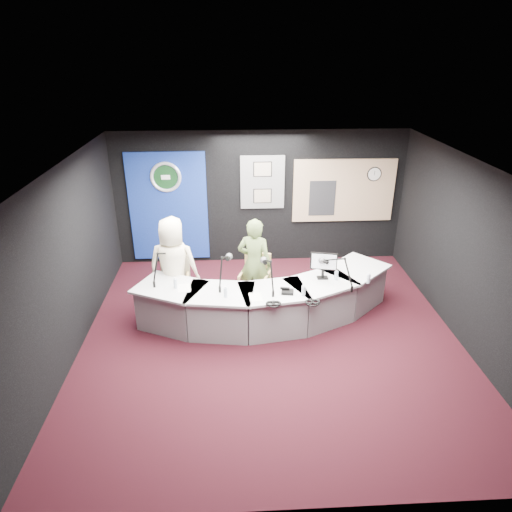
{
  "coord_description": "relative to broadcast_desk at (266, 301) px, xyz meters",
  "views": [
    {
      "loc": [
        -0.57,
        -6.1,
        4.31
      ],
      "look_at": [
        -0.2,
        0.8,
        1.1
      ],
      "focal_mm": 32.0,
      "sensor_mm": 36.0,
      "label": 1
    }
  ],
  "objects": [
    {
      "name": "boom_mic_a",
      "position": [
        -1.69,
        0.18,
        0.68
      ],
      "size": [
        0.38,
        0.69,
        0.6
      ],
      "primitive_type": null,
      "color": "black",
      "rests_on": "broadcast_desk"
    },
    {
      "name": "framed_photo_lower",
      "position": [
        0.1,
        2.39,
        1.09
      ],
      "size": [
        0.34,
        0.02,
        0.27
      ],
      "primitive_type": "cube",
      "color": "gray",
      "rests_on": "pinboard"
    },
    {
      "name": "person_woman",
      "position": [
        -0.16,
        0.5,
        0.46
      ],
      "size": [
        0.71,
        0.58,
        1.67
      ],
      "primitive_type": "imported",
      "rotation": [
        0.0,
        0.0,
        2.8
      ],
      "color": "#576D39",
      "rests_on": "ground"
    },
    {
      "name": "equipment_rack",
      "position": [
        1.35,
        2.39,
        1.03
      ],
      "size": [
        0.55,
        0.02,
        0.75
      ],
      "primitive_type": "cube",
      "color": "black",
      "rests_on": "booth_window_frame"
    },
    {
      "name": "computer_monitor",
      "position": [
        0.96,
        0.06,
        0.7
      ],
      "size": [
        0.39,
        0.11,
        0.27
      ],
      "primitive_type": "cube",
      "rotation": [
        0.0,
        0.0,
        -0.22
      ],
      "color": "black",
      "rests_on": "broadcast_desk"
    },
    {
      "name": "notepad",
      "position": [
        -0.2,
        -0.52,
        0.38
      ],
      "size": [
        0.21,
        0.29,
        0.0
      ],
      "primitive_type": "cube",
      "rotation": [
        0.0,
        0.0,
        0.08
      ],
      "color": "white",
      "rests_on": "broadcast_desk"
    },
    {
      "name": "water_bottles",
      "position": [
        0.1,
        -0.25,
        0.46
      ],
      "size": [
        3.21,
        0.55,
        0.18
      ],
      "primitive_type": null,
      "color": "silver",
      "rests_on": "broadcast_desk"
    },
    {
      "name": "headphones_far",
      "position": [
        0.06,
        -0.75,
        0.39
      ],
      "size": [
        0.22,
        0.22,
        0.04
      ],
      "primitive_type": "torus",
      "color": "black",
      "rests_on": "broadcast_desk"
    },
    {
      "name": "draped_jacket",
      "position": [
        -1.56,
        0.67,
        0.24
      ],
      "size": [
        0.51,
        0.14,
        0.7
      ],
      "primitive_type": "cube",
      "rotation": [
        0.0,
        0.0,
        0.08
      ],
      "color": "slate",
      "rests_on": "armchair_left"
    },
    {
      "name": "ground",
      "position": [
        0.05,
        -0.55,
        -0.38
      ],
      "size": [
        6.0,
        6.0,
        0.0
      ],
      "primitive_type": "plane",
      "color": "black",
      "rests_on": "ground"
    },
    {
      "name": "armchair_left",
      "position": [
        -1.56,
        0.42,
        0.07
      ],
      "size": [
        0.53,
        0.53,
        0.89
      ],
      "primitive_type": null,
      "rotation": [
        0.0,
        0.0,
        0.08
      ],
      "color": "tan",
      "rests_on": "ground"
    },
    {
      "name": "ceiling",
      "position": [
        0.05,
        -0.55,
        2.42
      ],
      "size": [
        6.0,
        6.0,
        0.02
      ],
      "primitive_type": "cube",
      "color": "silver",
      "rests_on": "ground"
    },
    {
      "name": "headphones_near",
      "position": [
        0.66,
        -0.74,
        0.39
      ],
      "size": [
        0.24,
        0.24,
        0.04
      ],
      "primitive_type": "torus",
      "color": "black",
      "rests_on": "broadcast_desk"
    },
    {
      "name": "wall_back",
      "position": [
        0.05,
        2.45,
        1.02
      ],
      "size": [
        6.0,
        0.02,
        2.8
      ],
      "primitive_type": "cube",
      "color": "black",
      "rests_on": "ground"
    },
    {
      "name": "wall_left",
      "position": [
        -2.95,
        -0.55,
        1.02
      ],
      "size": [
        0.02,
        6.0,
        2.8
      ],
      "primitive_type": "cube",
      "color": "black",
      "rests_on": "ground"
    },
    {
      "name": "agency_seal",
      "position": [
        -1.85,
        2.38,
        1.52
      ],
      "size": [
        0.63,
        0.07,
        0.63
      ],
      "primitive_type": "torus",
      "rotation": [
        1.57,
        0.0,
        0.0
      ],
      "color": "silver",
      "rests_on": "backdrop_panel"
    },
    {
      "name": "framed_photo_upper",
      "position": [
        0.1,
        2.39,
        1.65
      ],
      "size": [
        0.34,
        0.02,
        0.27
      ],
      "primitive_type": "cube",
      "color": "gray",
      "rests_on": "pinboard"
    },
    {
      "name": "wall_front",
      "position": [
        0.05,
        -3.55,
        1.02
      ],
      "size": [
        6.0,
        0.02,
        2.8
      ],
      "primitive_type": "cube",
      "color": "black",
      "rests_on": "ground"
    },
    {
      "name": "booth_window_frame",
      "position": [
        1.8,
        2.42,
        1.18
      ],
      "size": [
        2.12,
        0.06,
        1.32
      ],
      "primitive_type": "cube",
      "color": "tan",
      "rests_on": "wall_back"
    },
    {
      "name": "wall_clock",
      "position": [
        2.4,
        2.39,
        1.52
      ],
      "size": [
        0.28,
        0.01,
        0.28
      ],
      "primitive_type": "cylinder",
      "rotation": [
        1.57,
        0.0,
        0.0
      ],
      "color": "white",
      "rests_on": "booth_window_frame"
    },
    {
      "name": "boom_mic_b",
      "position": [
        -0.68,
        -0.03,
        0.68
      ],
      "size": [
        0.27,
        0.72,
        0.6
      ],
      "primitive_type": null,
      "color": "black",
      "rests_on": "broadcast_desk"
    },
    {
      "name": "boom_mic_d",
      "position": [
        1.13,
        -0.19,
        0.68
      ],
      "size": [
        0.53,
        0.59,
        0.6
      ],
      "primitive_type": null,
      "color": "black",
      "rests_on": "broadcast_desk"
    },
    {
      "name": "booth_glow",
      "position": [
        1.8,
        2.41,
        1.18
      ],
      "size": [
        2.0,
        0.02,
        1.2
      ],
      "primitive_type": "cube",
      "color": "beige",
      "rests_on": "booth_window_frame"
    },
    {
      "name": "person_man",
      "position": [
        -1.56,
        0.42,
        0.49
      ],
      "size": [
        0.89,
        0.62,
        1.74
      ],
      "primitive_type": "imported",
      "rotation": [
        0.0,
        0.0,
        3.06
      ],
      "color": "#F7EAC5",
      "rests_on": "ground"
    },
    {
      "name": "armchair_right",
      "position": [
        -0.16,
        0.5,
        0.09
      ],
      "size": [
        0.66,
        0.66,
        0.92
      ],
      "primitive_type": null,
      "rotation": [
        0.0,
        0.0,
        -0.32
      ],
      "color": "tan",
      "rests_on": "ground"
    },
    {
      "name": "wall_right",
      "position": [
        3.05,
        -0.55,
        1.02
      ],
      "size": [
        0.02,
        6.0,
        2.8
      ],
      "primitive_type": "cube",
      "color": "black",
      "rests_on": "ground"
    },
    {
      "name": "broadcast_desk",
      "position": [
        0.0,
        0.0,
        0.0
      ],
      "size": [
        4.5,
        1.9,
        0.75
      ],
      "primitive_type": null,
      "color": "silver",
      "rests_on": "ground"
    },
    {
      "name": "desk_phone",
      "position": [
        0.31,
        -0.41,
        0.4
      ],
      "size": [
        0.21,
        0.18,
        0.05
      ],
      "primitive_type": "cube",
      "rotation": [
        0.0,
        0.0,
        -0.17
      ],
      "color": "black",
      "rests_on": "broadcast_desk"
    },
    {
      "name": "paper_stack",
      "position": [
        -1.33,
        -0.16,
        0.38
      ],
      "size": [
        0.23,
        0.31,
        0.0
      ],
      "primitive_type": "cube",
      "rotation": [
        0.0,
        0.0,
        0.11
      ],
      "color": "white",
      "rests_on": "broadcast_desk"
    },
    {
      "name": "pinboard",
      "position": [
        0.1,
        2.42,
        1.38
      ],
      "size": [
        0.9,
        0.04,
        1.1
      ],
      "primitive_type": "cube",
      "color": "slate",
      "rests_on": "wall_back"
    },
    {
      "name": "seal_center",
      "position": [
        -1.85,
        2.38,
        1.52
      ],
      "size": [
        0.48,
        0.01,
        0.48
      ],
      "primitive_type": "cylinder",
      "rotation": [
        1.57,
        0.0,
        0.0
      ],
      "color": "#0E3315",
      "rests_on": "backdrop_panel"
    },
    {
      "name": "boom_mic_c",
      "position": [
        0.02,
        -0.2,
        0.68
      ],
      "size": [
        0.23,
        0.73,
        0.6
      ],
      "primitive_type": null,
      "color": "black",
      "rests_on": "broadcast_desk"
    },
    {
      "name": "backdrop_panel",
      "position": [
        -1.85,
        2.42,
        0.88
      ],
      "size": [
        1.6,
        0.05,
        2.3
      ],
      "primitive_type": "cube",
      "color": "navy",
      "rests_on": "wall_back"
    }
  ]
}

